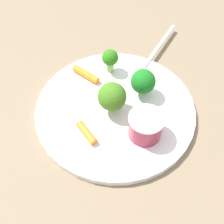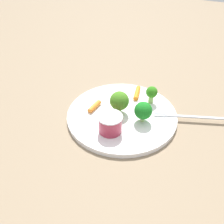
{
  "view_description": "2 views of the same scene",
  "coord_description": "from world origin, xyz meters",
  "px_view_note": "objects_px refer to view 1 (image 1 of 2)",
  "views": [
    {
      "loc": [
        -0.2,
        -0.22,
        0.4
      ],
      "look_at": [
        -0.02,
        -0.01,
        0.02
      ],
      "focal_mm": 47.26,
      "sensor_mm": 36.0,
      "label": 1
    },
    {
      "loc": [
        0.17,
        -0.42,
        0.38
      ],
      "look_at": [
        -0.02,
        -0.02,
        0.02
      ],
      "focal_mm": 38.75,
      "sensor_mm": 36.0,
      "label": 2
    }
  ],
  "objects_px": {
    "plate": "(115,110)",
    "broccoli_floret_1": "(143,82)",
    "broccoli_floret_2": "(110,59)",
    "carrot_stick_0": "(86,74)",
    "carrot_stick_1": "(87,133)",
    "sauce_cup": "(144,127)",
    "broccoli_floret_0": "(111,96)",
    "fork": "(156,51)"
  },
  "relations": [
    {
      "from": "plate",
      "to": "broccoli_floret_1",
      "type": "bearing_deg",
      "value": -7.78
    },
    {
      "from": "sauce_cup",
      "to": "broccoli_floret_1",
      "type": "relative_size",
      "value": 1.05
    },
    {
      "from": "broccoli_floret_1",
      "to": "carrot_stick_1",
      "type": "bearing_deg",
      "value": -178.37
    },
    {
      "from": "broccoli_floret_1",
      "to": "broccoli_floret_2",
      "type": "bearing_deg",
      "value": 92.95
    },
    {
      "from": "broccoli_floret_1",
      "to": "sauce_cup",
      "type": "bearing_deg",
      "value": -133.19
    },
    {
      "from": "plate",
      "to": "broccoli_floret_0",
      "type": "relative_size",
      "value": 4.63
    },
    {
      "from": "plate",
      "to": "broccoli_floret_2",
      "type": "height_order",
      "value": "broccoli_floret_2"
    },
    {
      "from": "sauce_cup",
      "to": "broccoli_floret_2",
      "type": "distance_m",
      "value": 0.15
    },
    {
      "from": "plate",
      "to": "carrot_stick_0",
      "type": "distance_m",
      "value": 0.09
    },
    {
      "from": "carrot_stick_1",
      "to": "fork",
      "type": "distance_m",
      "value": 0.23
    },
    {
      "from": "plate",
      "to": "broccoli_floret_1",
      "type": "distance_m",
      "value": 0.07
    },
    {
      "from": "broccoli_floret_0",
      "to": "fork",
      "type": "bearing_deg",
      "value": 17.33
    },
    {
      "from": "broccoli_floret_0",
      "to": "broccoli_floret_2",
      "type": "bearing_deg",
      "value": 49.86
    },
    {
      "from": "broccoli_floret_2",
      "to": "carrot_stick_0",
      "type": "bearing_deg",
      "value": 158.61
    },
    {
      "from": "sauce_cup",
      "to": "broccoli_floret_1",
      "type": "xyz_separation_m",
      "value": [
        0.06,
        0.06,
        0.01
      ]
    },
    {
      "from": "sauce_cup",
      "to": "broccoli_floret_0",
      "type": "xyz_separation_m",
      "value": [
        -0.0,
        0.07,
        0.01
      ]
    },
    {
      "from": "broccoli_floret_2",
      "to": "carrot_stick_1",
      "type": "relative_size",
      "value": 1.06
    },
    {
      "from": "broccoli_floret_1",
      "to": "carrot_stick_0",
      "type": "height_order",
      "value": "broccoli_floret_1"
    },
    {
      "from": "sauce_cup",
      "to": "carrot_stick_1",
      "type": "xyz_separation_m",
      "value": [
        -0.07,
        0.06,
        -0.01
      ]
    },
    {
      "from": "carrot_stick_1",
      "to": "plate",
      "type": "bearing_deg",
      "value": 9.0
    },
    {
      "from": "broccoli_floret_1",
      "to": "fork",
      "type": "relative_size",
      "value": 0.31
    },
    {
      "from": "broccoli_floret_0",
      "to": "carrot_stick_0",
      "type": "height_order",
      "value": "broccoli_floret_0"
    },
    {
      "from": "fork",
      "to": "carrot_stick_0",
      "type": "bearing_deg",
      "value": 166.09
    },
    {
      "from": "plate",
      "to": "broccoli_floret_1",
      "type": "relative_size",
      "value": 5.16
    },
    {
      "from": "sauce_cup",
      "to": "fork",
      "type": "relative_size",
      "value": 0.33
    },
    {
      "from": "plate",
      "to": "fork",
      "type": "relative_size",
      "value": 1.61
    },
    {
      "from": "sauce_cup",
      "to": "broccoli_floret_1",
      "type": "distance_m",
      "value": 0.08
    },
    {
      "from": "broccoli_floret_1",
      "to": "fork",
      "type": "bearing_deg",
      "value": 31.37
    },
    {
      "from": "broccoli_floret_2",
      "to": "fork",
      "type": "relative_size",
      "value": 0.28
    },
    {
      "from": "plate",
      "to": "broccoli_floret_2",
      "type": "relative_size",
      "value": 5.73
    },
    {
      "from": "broccoli_floret_1",
      "to": "broccoli_floret_2",
      "type": "relative_size",
      "value": 1.11
    },
    {
      "from": "broccoli_floret_1",
      "to": "carrot_stick_1",
      "type": "distance_m",
      "value": 0.13
    },
    {
      "from": "plate",
      "to": "broccoli_floret_2",
      "type": "distance_m",
      "value": 0.09
    },
    {
      "from": "fork",
      "to": "broccoli_floret_2",
      "type": "bearing_deg",
      "value": 169.45
    },
    {
      "from": "sauce_cup",
      "to": "broccoli_floret_2",
      "type": "height_order",
      "value": "broccoli_floret_2"
    },
    {
      "from": "carrot_stick_1",
      "to": "broccoli_floret_0",
      "type": "bearing_deg",
      "value": 12.01
    },
    {
      "from": "broccoli_floret_2",
      "to": "broccoli_floret_0",
      "type": "bearing_deg",
      "value": -130.14
    },
    {
      "from": "sauce_cup",
      "to": "plate",
      "type": "bearing_deg",
      "value": 87.85
    },
    {
      "from": "broccoli_floret_0",
      "to": "broccoli_floret_1",
      "type": "relative_size",
      "value": 1.11
    },
    {
      "from": "sauce_cup",
      "to": "fork",
      "type": "distance_m",
      "value": 0.2
    },
    {
      "from": "carrot_stick_0",
      "to": "broccoli_floret_2",
      "type": "bearing_deg",
      "value": -21.39
    },
    {
      "from": "fork",
      "to": "carrot_stick_1",
      "type": "bearing_deg",
      "value": -164.13
    }
  ]
}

